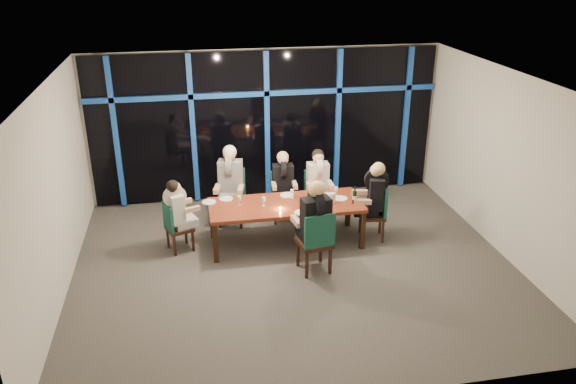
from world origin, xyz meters
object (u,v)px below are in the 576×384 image
at_px(chair_end_right, 377,210).
at_px(diner_far_left, 230,174).
at_px(diner_far_mid, 283,177).
at_px(diner_far_right, 318,175).
at_px(dining_table, 286,207).
at_px(wine_bottle, 355,197).
at_px(chair_far_mid, 283,193).
at_px(water_pitcher, 332,198).
at_px(chair_end_left, 175,225).
at_px(diner_end_right, 374,190).
at_px(chair_far_left, 232,193).
at_px(diner_end_left, 177,205).
at_px(diner_near_mid, 315,213).
at_px(chair_far_right, 317,193).
at_px(chair_near_mid, 317,239).

xyz_separation_m(chair_end_right, diner_far_left, (-2.45, 1.03, 0.44)).
bearing_deg(diner_far_mid, diner_far_right, -7.49).
relative_size(dining_table, wine_bottle, 8.20).
bearing_deg(dining_table, chair_far_mid, 83.20).
xyz_separation_m(dining_table, water_pitcher, (0.78, -0.12, 0.16)).
relative_size(chair_end_left, water_pitcher, 4.85).
bearing_deg(diner_end_right, diner_far_mid, -113.49).
bearing_deg(chair_far_left, diner_end_left, -123.51).
xyz_separation_m(diner_far_mid, wine_bottle, (1.03, -1.11, -0.01)).
distance_m(chair_far_mid, chair_end_right, 1.84).
bearing_deg(chair_far_left, diner_near_mid, -47.48).
relative_size(chair_far_mid, chair_end_left, 1.05).
bearing_deg(diner_far_mid, diner_end_left, -153.77).
bearing_deg(water_pitcher, chair_far_left, 132.69).
distance_m(diner_far_right, wine_bottle, 1.07).
bearing_deg(diner_end_left, water_pitcher, -114.99).
distance_m(chair_far_left, chair_far_mid, 0.96).
height_order(chair_far_mid, diner_far_mid, diner_far_mid).
relative_size(diner_far_mid, diner_end_left, 1.05).
relative_size(diner_far_right, diner_end_left, 1.08).
distance_m(chair_far_mid, water_pitcher, 1.32).
bearing_deg(chair_end_right, diner_near_mid, -45.18).
relative_size(chair_far_right, chair_end_right, 0.98).
bearing_deg(diner_near_mid, diner_far_mid, -93.95).
xyz_separation_m(chair_far_mid, chair_end_left, (-1.99, -0.92, -0.02)).
bearing_deg(diner_end_left, dining_table, -113.23).
bearing_deg(dining_table, chair_end_right, -3.96).
bearing_deg(water_pitcher, chair_far_right, 79.36).
bearing_deg(dining_table, chair_far_left, 129.77).
bearing_deg(diner_far_left, chair_near_mid, -46.78).
bearing_deg(diner_end_right, wine_bottle, -60.85).
bearing_deg(chair_far_right, chair_far_mid, 170.97).
bearing_deg(dining_table, water_pitcher, -8.55).
xyz_separation_m(chair_far_mid, diner_end_left, (-1.93, -0.89, 0.33)).
bearing_deg(diner_far_mid, diner_far_left, -177.85).
bearing_deg(dining_table, diner_end_right, -3.54).
distance_m(chair_far_left, diner_far_mid, 1.00).
xyz_separation_m(diner_far_mid, water_pitcher, (0.66, -1.02, -0.04)).
bearing_deg(diner_far_right, diner_far_mid, 170.79).
bearing_deg(chair_far_mid, diner_end_right, -34.19).
distance_m(dining_table, chair_far_mid, 1.00).
height_order(chair_end_left, wine_bottle, wine_bottle).
xyz_separation_m(chair_end_right, chair_near_mid, (-1.31, -0.95, 0.05)).
relative_size(chair_end_right, chair_near_mid, 0.92).
height_order(chair_far_right, diner_near_mid, diner_near_mid).
xyz_separation_m(diner_end_left, water_pitcher, (2.59, -0.20, 0.00)).
height_order(chair_end_left, diner_end_right, diner_end_right).
height_order(chair_near_mid, diner_end_right, diner_end_right).
bearing_deg(chair_end_left, water_pitcher, -114.31).
xyz_separation_m(dining_table, diner_far_mid, (0.11, 0.90, 0.20)).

